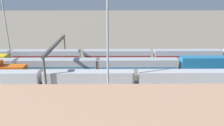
{
  "coord_description": "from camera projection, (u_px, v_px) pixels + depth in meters",
  "views": [
    {
      "loc": [
        -0.56,
        60.54,
        23.46
      ],
      "look_at": [
        -1.13,
        -0.52,
        2.5
      ],
      "focal_mm": 34.39,
      "sensor_mm": 36.0,
      "label": 1
    }
  ],
  "objects": [
    {
      "name": "track_bed_4",
      "position": [
        108.0,
        85.0,
        55.39
      ],
      "size": [
        140.0,
        2.8,
        0.12
      ],
      "primitive_type": "cube",
      "color": "#4C443D",
      "rests_on": "ground_plane"
    },
    {
      "name": "train_on_track_3",
      "position": [
        7.0,
        71.0,
        59.19
      ],
      "size": [
        10.0,
        3.0,
        5.0
      ],
      "color": "#D85914",
      "rests_on": "ground_plane"
    },
    {
      "name": "train_on_track_0",
      "position": [
        117.0,
        55.0,
        73.7
      ],
      "size": [
        119.8,
        3.06,
        3.8
      ],
      "color": "#A8AAB2",
      "rests_on": "ground_plane"
    },
    {
      "name": "track_bed_2",
      "position": [
        108.0,
        71.0,
        64.85
      ],
      "size": [
        140.0,
        2.8,
        0.12
      ],
      "primitive_type": "cube",
      "color": "#4C443D",
      "rests_on": "ground_plane"
    },
    {
      "name": "track_bed_0",
      "position": [
        108.0,
        61.0,
        74.31
      ],
      "size": [
        140.0,
        2.8,
        0.12
      ],
      "primitive_type": "cube",
      "color": "#3D3833",
      "rests_on": "ground_plane"
    },
    {
      "name": "light_mast_1",
      "position": [
        108.0,
        24.0,
        46.56
      ],
      "size": [
        2.8,
        0.7,
        25.43
      ],
      "color": "#9EA0A5",
      "rests_on": "ground_plane"
    },
    {
      "name": "light_mast_0",
      "position": [
        3.0,
        10.0,
        72.12
      ],
      "size": [
        2.8,
        0.7,
        26.53
      ],
      "color": "#9EA0A5",
      "rests_on": "ground_plane"
    },
    {
      "name": "train_on_track_4",
      "position": [
        83.0,
        78.0,
        54.68
      ],
      "size": [
        114.8,
        3.0,
        4.4
      ],
      "color": "#285193",
      "rests_on": "ground_plane"
    },
    {
      "name": "track_bed_1",
      "position": [
        108.0,
        66.0,
        69.58
      ],
      "size": [
        140.0,
        2.8,
        0.12
      ],
      "primitive_type": "cube",
      "color": "#4C443D",
      "rests_on": "ground_plane"
    },
    {
      "name": "train_on_track_2",
      "position": [
        91.0,
        65.0,
        64.15
      ],
      "size": [
        90.6,
        3.06,
        4.4
      ],
      "color": "#1E6B9E",
      "rests_on": "ground_plane"
    },
    {
      "name": "signal_gantry",
      "position": [
        56.0,
        48.0,
        62.32
      ],
      "size": [
        0.7,
        25.0,
        8.8
      ],
      "color": "#4C4742",
      "rests_on": "ground_plane"
    },
    {
      "name": "track_bed_3",
      "position": [
        108.0,
        78.0,
        60.12
      ],
      "size": [
        140.0,
        2.8,
        0.12
      ],
      "primitive_type": "cube",
      "color": "#3D3833",
      "rests_on": "ground_plane"
    },
    {
      "name": "ground_plane",
      "position": [
        108.0,
        71.0,
        64.87
      ],
      "size": [
        400.0,
        400.0,
        0.0
      ],
      "primitive_type": "plane",
      "color": "#756B5B"
    }
  ]
}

